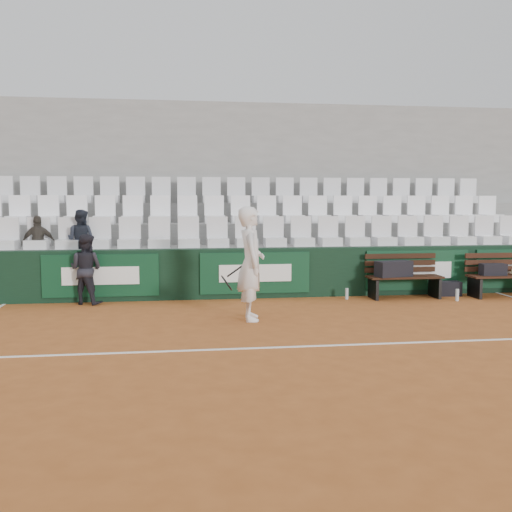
{
  "coord_description": "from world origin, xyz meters",
  "views": [
    {
      "loc": [
        -1.72,
        -7.35,
        1.96
      ],
      "look_at": [
        -0.38,
        2.4,
        1.0
      ],
      "focal_mm": 40.0,
      "sensor_mm": 36.0,
      "label": 1
    }
  ],
  "objects_px": {
    "bench_right": "(505,286)",
    "spectator_c": "(80,218)",
    "sports_bag_ground": "(448,288)",
    "bench_left": "(404,287)",
    "spectator_b": "(38,221)",
    "tennis_player": "(251,264)",
    "sports_bag_right": "(493,269)",
    "ball_kid": "(86,269)",
    "sports_bag_left": "(394,269)",
    "water_bottle_near": "(347,294)",
    "water_bottle_far": "(457,295)"
  },
  "relations": [
    {
      "from": "bench_right",
      "to": "spectator_c",
      "type": "bearing_deg",
      "value": 172.41
    },
    {
      "from": "sports_bag_ground",
      "to": "spectator_c",
      "type": "distance_m",
      "value": 7.66
    },
    {
      "from": "bench_left",
      "to": "bench_right",
      "type": "bearing_deg",
      "value": -3.54
    },
    {
      "from": "bench_left",
      "to": "spectator_b",
      "type": "xyz_separation_m",
      "value": [
        -7.27,
        1.01,
        1.33
      ]
    },
    {
      "from": "bench_right",
      "to": "tennis_player",
      "type": "bearing_deg",
      "value": -164.31
    },
    {
      "from": "sports_bag_ground",
      "to": "tennis_player",
      "type": "height_order",
      "value": "tennis_player"
    },
    {
      "from": "sports_bag_right",
      "to": "spectator_b",
      "type": "relative_size",
      "value": 0.45
    },
    {
      "from": "tennis_player",
      "to": "ball_kid",
      "type": "height_order",
      "value": "tennis_player"
    },
    {
      "from": "ball_kid",
      "to": "spectator_c",
      "type": "distance_m",
      "value": 1.26
    },
    {
      "from": "sports_bag_left",
      "to": "sports_bag_ground",
      "type": "height_order",
      "value": "sports_bag_left"
    },
    {
      "from": "ball_kid",
      "to": "spectator_b",
      "type": "xyz_separation_m",
      "value": [
        -1.03,
        0.81,
        0.89
      ]
    },
    {
      "from": "sports_bag_right",
      "to": "water_bottle_near",
      "type": "bearing_deg",
      "value": 177.19
    },
    {
      "from": "water_bottle_near",
      "to": "spectator_b",
      "type": "height_order",
      "value": "spectator_b"
    },
    {
      "from": "water_bottle_near",
      "to": "spectator_c",
      "type": "distance_m",
      "value": 5.56
    },
    {
      "from": "sports_bag_left",
      "to": "water_bottle_near",
      "type": "relative_size",
      "value": 3.2
    },
    {
      "from": "bench_right",
      "to": "sports_bag_left",
      "type": "distance_m",
      "value": 2.37
    },
    {
      "from": "sports_bag_right",
      "to": "spectator_b",
      "type": "xyz_separation_m",
      "value": [
        -9.09,
        1.14,
        0.99
      ]
    },
    {
      "from": "sports_bag_right",
      "to": "sports_bag_ground",
      "type": "xyz_separation_m",
      "value": [
        -0.8,
        0.3,
        -0.42
      ]
    },
    {
      "from": "bench_right",
      "to": "water_bottle_near",
      "type": "height_order",
      "value": "bench_right"
    },
    {
      "from": "sports_bag_left",
      "to": "tennis_player",
      "type": "distance_m",
      "value": 3.49
    },
    {
      "from": "bench_left",
      "to": "ball_kid",
      "type": "height_order",
      "value": "ball_kid"
    },
    {
      "from": "sports_bag_ground",
      "to": "ball_kid",
      "type": "height_order",
      "value": "ball_kid"
    },
    {
      "from": "bench_left",
      "to": "sports_bag_ground",
      "type": "distance_m",
      "value": 1.04
    },
    {
      "from": "bench_left",
      "to": "water_bottle_near",
      "type": "distance_m",
      "value": 1.19
    },
    {
      "from": "sports_bag_left",
      "to": "water_bottle_far",
      "type": "bearing_deg",
      "value": -20.13
    },
    {
      "from": "sports_bag_right",
      "to": "water_bottle_near",
      "type": "distance_m",
      "value": 3.05
    },
    {
      "from": "spectator_c",
      "to": "bench_right",
      "type": "bearing_deg",
      "value": -166.0
    },
    {
      "from": "sports_bag_right",
      "to": "spectator_c",
      "type": "height_order",
      "value": "spectator_c"
    },
    {
      "from": "ball_kid",
      "to": "spectator_b",
      "type": "bearing_deg",
      "value": -15.25
    },
    {
      "from": "bench_left",
      "to": "sports_bag_ground",
      "type": "xyz_separation_m",
      "value": [
        1.02,
        0.18,
        -0.08
      ]
    },
    {
      "from": "bench_right",
      "to": "water_bottle_near",
      "type": "xyz_separation_m",
      "value": [
        -3.28,
        0.15,
        -0.11
      ]
    },
    {
      "from": "ball_kid",
      "to": "spectator_c",
      "type": "height_order",
      "value": "spectator_c"
    },
    {
      "from": "tennis_player",
      "to": "sports_bag_ground",
      "type": "bearing_deg",
      "value": 22.78
    },
    {
      "from": "water_bottle_far",
      "to": "bench_left",
      "type": "bearing_deg",
      "value": 152.85
    },
    {
      "from": "bench_right",
      "to": "sports_bag_ground",
      "type": "xyz_separation_m",
      "value": [
        -1.07,
        0.31,
        -0.08
      ]
    },
    {
      "from": "bench_right",
      "to": "water_bottle_far",
      "type": "relative_size",
      "value": 6.29
    },
    {
      "from": "spectator_c",
      "to": "bench_left",
      "type": "bearing_deg",
      "value": -167.3
    },
    {
      "from": "sports_bag_ground",
      "to": "water_bottle_far",
      "type": "relative_size",
      "value": 2.03
    },
    {
      "from": "bench_right",
      "to": "sports_bag_left",
      "type": "height_order",
      "value": "sports_bag_left"
    },
    {
      "from": "bench_right",
      "to": "spectator_c",
      "type": "height_order",
      "value": "spectator_c"
    },
    {
      "from": "sports_bag_ground",
      "to": "spectator_b",
      "type": "bearing_deg",
      "value": 174.27
    },
    {
      "from": "water_bottle_near",
      "to": "tennis_player",
      "type": "xyz_separation_m",
      "value": [
        -2.14,
        -1.67,
        0.82
      ]
    },
    {
      "from": "tennis_player",
      "to": "ball_kid",
      "type": "distance_m",
      "value": 3.46
    },
    {
      "from": "sports_bag_left",
      "to": "tennis_player",
      "type": "bearing_deg",
      "value": -152.38
    },
    {
      "from": "water_bottle_far",
      "to": "spectator_c",
      "type": "distance_m",
      "value": 7.64
    },
    {
      "from": "water_bottle_near",
      "to": "water_bottle_far",
      "type": "distance_m",
      "value": 2.14
    },
    {
      "from": "spectator_b",
      "to": "spectator_c",
      "type": "height_order",
      "value": "spectator_c"
    },
    {
      "from": "tennis_player",
      "to": "spectator_b",
      "type": "bearing_deg",
      "value": 145.97
    },
    {
      "from": "bench_right",
      "to": "ball_kid",
      "type": "distance_m",
      "value": 8.35
    },
    {
      "from": "bench_left",
      "to": "water_bottle_near",
      "type": "bearing_deg",
      "value": 178.98
    }
  ]
}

